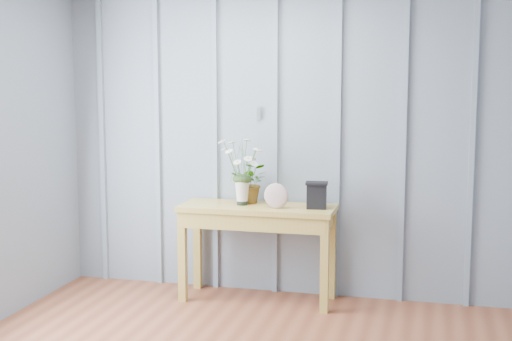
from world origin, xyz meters
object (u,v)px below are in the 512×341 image
(sideboard, at_px, (258,220))
(carved_box, at_px, (317,195))
(daisy_vase, at_px, (242,163))
(felt_disc_vessel, at_px, (276,196))

(sideboard, relative_size, carved_box, 5.94)
(daisy_vase, bearing_deg, felt_disc_vessel, -16.49)
(daisy_vase, xyz_separation_m, carved_box, (0.59, -0.01, -0.22))
(sideboard, distance_m, felt_disc_vessel, 0.28)
(daisy_vase, relative_size, felt_disc_vessel, 2.72)
(carved_box, bearing_deg, sideboard, 179.03)
(sideboard, height_order, felt_disc_vessel, felt_disc_vessel)
(sideboard, bearing_deg, carved_box, -0.97)
(daisy_vase, height_order, carved_box, daisy_vase)
(felt_disc_vessel, height_order, carved_box, carved_box)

